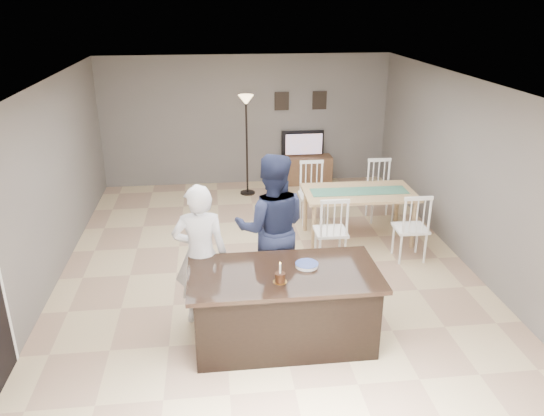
{
  "coord_description": "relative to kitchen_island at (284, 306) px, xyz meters",
  "views": [
    {
      "loc": [
        -0.75,
        -6.98,
        3.75
      ],
      "look_at": [
        0.04,
        -0.3,
        1.08
      ],
      "focal_mm": 35.0,
      "sensor_mm": 36.0,
      "label": 1
    }
  ],
  "objects": [
    {
      "name": "floor",
      "position": [
        0.0,
        1.8,
        -0.45
      ],
      "size": [
        8.0,
        8.0,
        0.0
      ],
      "primitive_type": "plane",
      "color": "#CFB485",
      "rests_on": "ground"
    },
    {
      "name": "room_shell",
      "position": [
        0.0,
        1.8,
        1.22
      ],
      "size": [
        8.0,
        8.0,
        8.0
      ],
      "color": "slate",
      "rests_on": "floor"
    },
    {
      "name": "kitchen_island",
      "position": [
        0.0,
        0.0,
        0.0
      ],
      "size": [
        2.15,
        1.1,
        0.9
      ],
      "color": "black",
      "rests_on": "floor"
    },
    {
      "name": "tv_console",
      "position": [
        1.2,
        5.57,
        -0.15
      ],
      "size": [
        1.2,
        0.4,
        0.6
      ],
      "primitive_type": "cube",
      "color": "brown",
      "rests_on": "floor"
    },
    {
      "name": "television",
      "position": [
        1.2,
        5.64,
        0.41
      ],
      "size": [
        0.91,
        0.12,
        0.53
      ],
      "primitive_type": "imported",
      "rotation": [
        0.0,
        0.0,
        3.14
      ],
      "color": "black",
      "rests_on": "tv_console"
    },
    {
      "name": "tv_screen_glow",
      "position": [
        1.2,
        5.56,
        0.42
      ],
      "size": [
        0.78,
        0.0,
        0.78
      ],
      "primitive_type": "plane",
      "rotation": [
        1.57,
        0.0,
        3.14
      ],
      "color": "orange",
      "rests_on": "tv_console"
    },
    {
      "name": "picture_frames",
      "position": [
        1.15,
        5.78,
        1.3
      ],
      "size": [
        1.1,
        0.02,
        0.38
      ],
      "color": "black",
      "rests_on": "room_shell"
    },
    {
      "name": "woman",
      "position": [
        -0.93,
        0.55,
        0.44
      ],
      "size": [
        0.65,
        0.43,
        1.78
      ],
      "primitive_type": "imported",
      "rotation": [
        0.0,
        0.0,
        3.15
      ],
      "color": "silver",
      "rests_on": "floor"
    },
    {
      "name": "man",
      "position": [
        -0.02,
        1.0,
        0.54
      ],
      "size": [
        1.04,
        0.85,
        1.99
      ],
      "primitive_type": "imported",
      "rotation": [
        0.0,
        0.0,
        3.04
      ],
      "color": "#1B213D",
      "rests_on": "floor"
    },
    {
      "name": "birthday_cake",
      "position": [
        -0.07,
        -0.21,
        0.5
      ],
      "size": [
        0.15,
        0.15,
        0.24
      ],
      "color": "gold",
      "rests_on": "kitchen_island"
    },
    {
      "name": "plate_stack",
      "position": [
        0.28,
        0.1,
        0.47
      ],
      "size": [
        0.26,
        0.26,
        0.04
      ],
      "color": "white",
      "rests_on": "kitchen_island"
    },
    {
      "name": "dining_table",
      "position": [
        1.6,
        2.65,
        0.24
      ],
      "size": [
        1.8,
        2.04,
        1.09
      ],
      "rotation": [
        0.0,
        0.0,
        -0.02
      ],
      "color": "tan",
      "rests_on": "floor"
    },
    {
      "name": "floor_lamp",
      "position": [
        -0.04,
        5.06,
        1.11
      ],
      "size": [
        0.3,
        0.3,
        2.01
      ],
      "color": "black",
      "rests_on": "floor"
    }
  ]
}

